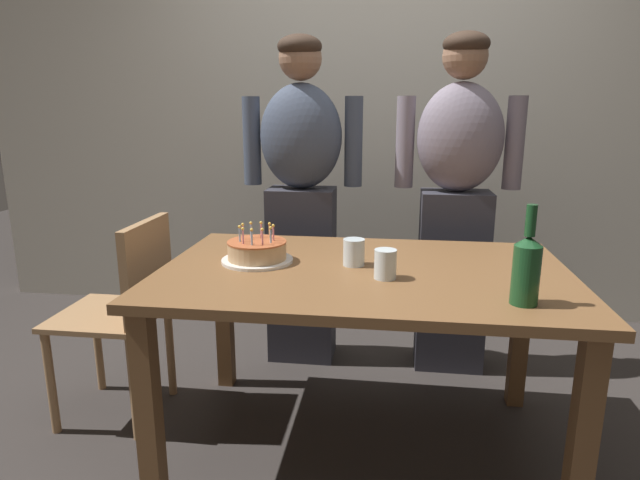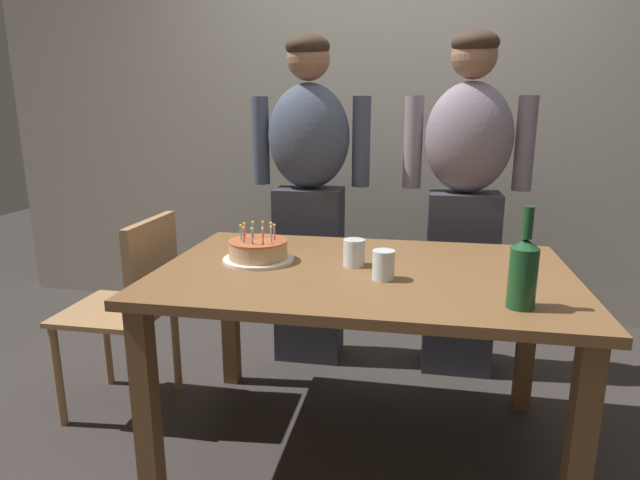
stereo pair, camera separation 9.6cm
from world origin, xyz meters
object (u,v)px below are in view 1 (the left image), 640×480
object	(u,v)px
water_glass_near	(385,264)
person_woman_cardigan	(456,201)
dining_chair	(128,303)
birthday_cake	(257,252)
person_man_bearded	(302,197)
wine_bottle	(526,268)
water_glass_far	(354,252)

from	to	relation	value
water_glass_near	person_woman_cardigan	bearing A→B (deg)	69.37
person_woman_cardigan	dining_chair	world-z (taller)	person_woman_cardigan
person_woman_cardigan	water_glass_near	bearing A→B (deg)	69.37
birthday_cake	person_woman_cardigan	bearing A→B (deg)	41.76
person_man_bearded	dining_chair	xyz separation A→B (m)	(-0.63, -0.67, -0.36)
person_woman_cardigan	dining_chair	distance (m)	1.60
person_man_bearded	person_woman_cardigan	bearing A→B (deg)	-180.00
birthday_cake	person_man_bearded	xyz separation A→B (m)	(0.05, 0.73, 0.09)
water_glass_near	wine_bottle	xyz separation A→B (m)	(0.42, -0.20, 0.06)
water_glass_near	person_man_bearded	size ratio (longest dim) A/B	0.06
dining_chair	wine_bottle	bearing A→B (deg)	74.99
wine_bottle	dining_chair	world-z (taller)	wine_bottle
person_man_bearded	water_glass_near	bearing A→B (deg)	116.82
water_glass_far	dining_chair	xyz separation A→B (m)	(-0.95, 0.06, -0.27)
wine_bottle	water_glass_far	bearing A→B (deg)	147.57
wine_bottle	person_woman_cardigan	xyz separation A→B (m)	(-0.09, 1.07, 0.02)
water_glass_near	dining_chair	bearing A→B (deg)	169.21
wine_bottle	dining_chair	distance (m)	1.58
wine_bottle	person_man_bearded	distance (m)	1.38
birthday_cake	person_woman_cardigan	world-z (taller)	person_woman_cardigan
water_glass_far	person_woman_cardigan	distance (m)	0.86
person_man_bearded	dining_chair	world-z (taller)	person_man_bearded
water_glass_far	person_woman_cardigan	xyz separation A→B (m)	(0.45, 0.73, 0.08)
person_man_bearded	water_glass_far	bearing A→B (deg)	113.89
person_man_bearded	wine_bottle	bearing A→B (deg)	128.81
water_glass_far	water_glass_near	bearing A→B (deg)	-50.77
birthday_cake	water_glass_near	world-z (taller)	birthday_cake
water_glass_near	person_man_bearded	bearing A→B (deg)	116.82
dining_chair	water_glass_far	bearing A→B (deg)	86.54
water_glass_far	person_woman_cardigan	world-z (taller)	person_woman_cardigan
water_glass_far	dining_chair	size ratio (longest dim) A/B	0.12
dining_chair	person_man_bearded	bearing A→B (deg)	136.87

